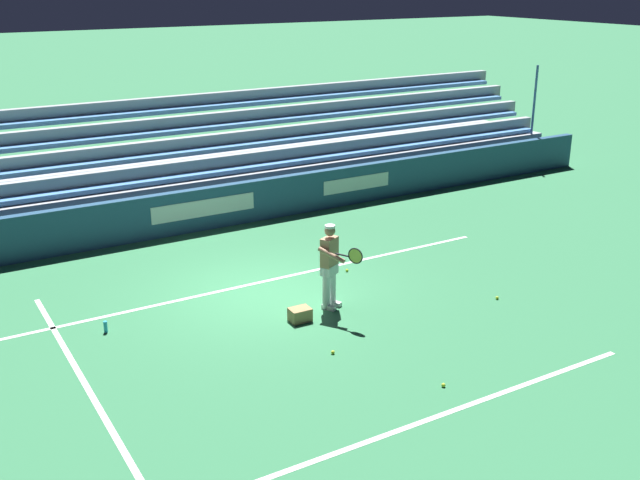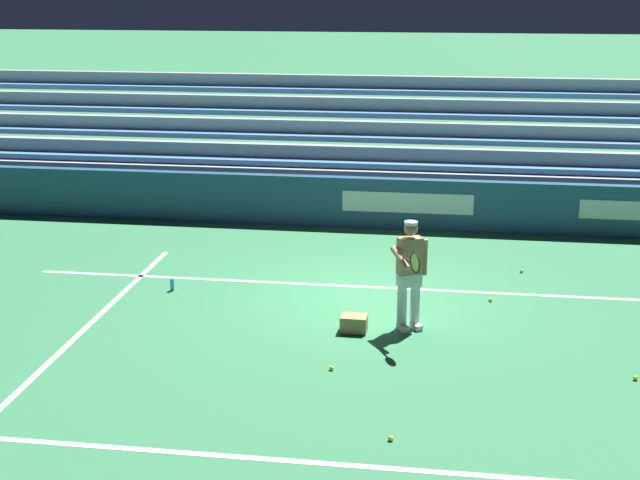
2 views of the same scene
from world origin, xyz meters
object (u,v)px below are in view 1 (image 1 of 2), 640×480
object	(u,v)px
tennis_ball_toward_net	(443,385)
ball_box_cardboard	(300,315)
tennis_ball_by_box	(497,298)
tennis_ball_far_right	(332,244)
water_bottle	(106,327)
tennis_ball_midcourt	(347,270)
tennis_ball_near_player	(333,352)
tennis_player	(330,265)

from	to	relation	value
tennis_ball_toward_net	ball_box_cardboard	bearing A→B (deg)	-76.46
tennis_ball_by_box	tennis_ball_far_right	bearing A→B (deg)	-75.06
tennis_ball_toward_net	water_bottle	bearing A→B (deg)	-48.82
tennis_ball_midcourt	water_bottle	bearing A→B (deg)	2.51
ball_box_cardboard	tennis_ball_by_box	size ratio (longest dim) A/B	6.06
tennis_ball_near_player	tennis_ball_by_box	bearing A→B (deg)	-176.19
tennis_player	tennis_ball_far_right	xyz separation A→B (m)	(-1.93, -3.06, -0.86)
tennis_ball_near_player	water_bottle	xyz separation A→B (m)	(3.17, -2.86, 0.08)
tennis_ball_near_player	tennis_ball_midcourt	world-z (taller)	same
water_bottle	tennis_ball_toward_net	bearing A→B (deg)	131.18
tennis_ball_by_box	tennis_player	bearing A→B (deg)	-24.26
ball_box_cardboard	tennis_player	bearing A→B (deg)	-164.00
tennis_ball_near_player	tennis_ball_far_right	bearing A→B (deg)	-121.47
tennis_player	tennis_ball_toward_net	xyz separation A→B (m)	(0.02, 3.53, -0.86)
tennis_ball_toward_net	tennis_ball_midcourt	bearing A→B (deg)	-105.04
tennis_ball_midcourt	tennis_ball_far_right	bearing A→B (deg)	-110.88
tennis_player	water_bottle	bearing A→B (deg)	-15.88
tennis_ball_toward_net	tennis_ball_by_box	distance (m)	3.80
water_bottle	tennis_ball_far_right	bearing A→B (deg)	-162.76
ball_box_cardboard	tennis_ball_midcourt	xyz separation A→B (m)	(-2.12, -1.65, -0.10)
ball_box_cardboard	water_bottle	bearing A→B (deg)	-23.02
tennis_player	tennis_ball_by_box	distance (m)	3.54
water_bottle	tennis_ball_near_player	bearing A→B (deg)	137.94
tennis_player	ball_box_cardboard	bearing A→B (deg)	16.00
tennis_ball_near_player	tennis_ball_midcourt	bearing A→B (deg)	-126.30
tennis_ball_midcourt	water_bottle	xyz separation A→B (m)	(5.45, 0.24, 0.08)
tennis_ball_near_player	tennis_player	bearing A→B (deg)	-120.00
tennis_ball_by_box	tennis_ball_near_player	bearing A→B (deg)	3.81
ball_box_cardboard	tennis_ball_near_player	world-z (taller)	ball_box_cardboard
ball_box_cardboard	tennis_ball_far_right	bearing A→B (deg)	-129.83
tennis_ball_near_player	tennis_ball_by_box	world-z (taller)	same
tennis_ball_midcourt	tennis_ball_far_right	world-z (taller)	same
tennis_player	tennis_ball_toward_net	distance (m)	3.63
ball_box_cardboard	tennis_ball_toward_net	xyz separation A→B (m)	(-0.79, 3.29, -0.10)
tennis_ball_near_player	ball_box_cardboard	bearing A→B (deg)	-96.07
tennis_player	tennis_ball_toward_net	world-z (taller)	tennis_player
tennis_ball_toward_net	tennis_ball_near_player	size ratio (longest dim) A/B	1.00
tennis_ball_midcourt	water_bottle	size ratio (longest dim) A/B	0.30
tennis_player	tennis_ball_far_right	size ratio (longest dim) A/B	25.98
ball_box_cardboard	tennis_ball_toward_net	size ratio (longest dim) A/B	6.06
ball_box_cardboard	tennis_ball_near_player	size ratio (longest dim) A/B	6.06
tennis_ball_near_player	water_bottle	distance (m)	4.27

